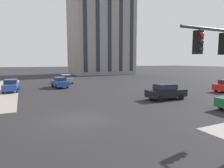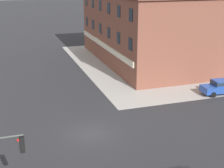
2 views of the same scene
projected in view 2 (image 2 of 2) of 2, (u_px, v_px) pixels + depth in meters
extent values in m
plane|color=#262628|center=(90.00, 133.00, 28.76)|extent=(320.00, 320.00, 0.00)
cube|color=gray|center=(180.00, 61.00, 52.74)|extent=(32.00, 32.00, 0.02)
cylinder|color=#383D38|center=(5.00, 137.00, 17.23)|extent=(0.11, 1.80, 0.11)
cube|color=black|center=(22.00, 144.00, 17.64)|extent=(0.28, 0.28, 0.90)
sphere|color=red|center=(19.00, 140.00, 17.51)|extent=(0.18, 0.18, 0.18)
sphere|color=#282828|center=(19.00, 145.00, 17.59)|extent=(0.18, 0.18, 0.18)
sphere|color=#282828|center=(19.00, 150.00, 17.68)|extent=(0.18, 0.18, 0.18)
cube|color=#23479E|center=(220.00, 88.00, 37.92)|extent=(2.00, 4.49, 0.76)
cube|color=#23479E|center=(222.00, 82.00, 37.74)|extent=(1.61, 2.19, 0.60)
cube|color=#232D38|center=(222.00, 82.00, 37.74)|extent=(1.65, 2.28, 0.40)
cylinder|color=black|center=(213.00, 95.00, 36.94)|extent=(0.26, 0.65, 0.64)
cylinder|color=black|center=(206.00, 90.00, 38.47)|extent=(0.26, 0.65, 0.64)
cube|color=brown|center=(154.00, 28.00, 51.44)|extent=(25.39, 16.01, 10.32)
cube|color=beige|center=(104.00, 45.00, 49.72)|extent=(24.12, 0.24, 0.70)
cube|color=#1E2833|center=(87.00, 21.00, 58.56)|extent=(1.10, 0.08, 1.50)
cube|color=#1E2833|center=(93.00, 24.00, 54.75)|extent=(1.10, 0.08, 1.50)
cube|color=#1E2833|center=(100.00, 28.00, 50.94)|extent=(1.10, 0.08, 1.50)
cube|color=#1E2833|center=(109.00, 33.00, 47.13)|extent=(1.10, 0.08, 1.50)
cube|color=#1E2833|center=(119.00, 38.00, 43.32)|extent=(1.10, 0.08, 1.50)
cube|color=#1E2833|center=(130.00, 44.00, 39.51)|extent=(1.10, 0.08, 1.50)
cube|color=#1E2833|center=(86.00, 1.00, 57.47)|extent=(1.10, 0.08, 1.50)
cube|color=#1E2833|center=(93.00, 3.00, 53.66)|extent=(1.10, 0.08, 1.50)
cube|color=#1E2833|center=(100.00, 5.00, 49.85)|extent=(1.10, 0.08, 1.50)
cube|color=#1E2833|center=(109.00, 8.00, 46.04)|extent=(1.10, 0.08, 1.50)
cube|color=#1E2833|center=(119.00, 11.00, 42.23)|extent=(1.10, 0.08, 1.50)
cube|color=#1E2833|center=(131.00, 15.00, 38.42)|extent=(1.10, 0.08, 1.50)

